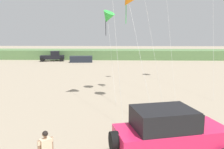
{
  "coord_description": "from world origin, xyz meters",
  "views": [
    {
      "loc": [
        0.75,
        -5.69,
        5.06
      ],
      "look_at": [
        0.38,
        3.94,
        3.49
      ],
      "focal_mm": 38.56,
      "sensor_mm": 36.0,
      "label": 1
    }
  ],
  "objects_px": {
    "distant_sedan": "(81,59)",
    "kite_yellow_diamond": "(128,0)",
    "jeep": "(169,134)",
    "distant_pickup": "(53,56)",
    "kite_green_box": "(108,17)"
  },
  "relations": [
    {
      "from": "distant_sedan",
      "to": "kite_yellow_diamond",
      "type": "xyz_separation_m",
      "value": [
        8.07,
        -27.89,
        6.91
      ]
    },
    {
      "from": "jeep",
      "to": "distant_pickup",
      "type": "height_order",
      "value": "jeep"
    },
    {
      "from": "kite_green_box",
      "to": "kite_yellow_diamond",
      "type": "relative_size",
      "value": 0.87
    },
    {
      "from": "distant_pickup",
      "to": "kite_green_box",
      "type": "xyz_separation_m",
      "value": [
        12.41,
        -26.73,
        5.61
      ]
    },
    {
      "from": "jeep",
      "to": "distant_sedan",
      "type": "height_order",
      "value": "jeep"
    },
    {
      "from": "distant_pickup",
      "to": "kite_yellow_diamond",
      "type": "height_order",
      "value": "kite_yellow_diamond"
    },
    {
      "from": "kite_green_box",
      "to": "kite_yellow_diamond",
      "type": "xyz_separation_m",
      "value": [
        1.64,
        -3.18,
        0.96
      ]
    },
    {
      "from": "distant_sedan",
      "to": "jeep",
      "type": "bearing_deg",
      "value": -80.48
    },
    {
      "from": "distant_sedan",
      "to": "kite_green_box",
      "type": "xyz_separation_m",
      "value": [
        6.43,
        -24.71,
        5.94
      ]
    },
    {
      "from": "distant_pickup",
      "to": "kite_yellow_diamond",
      "type": "distance_m",
      "value": 33.69
    },
    {
      "from": "distant_pickup",
      "to": "kite_yellow_diamond",
      "type": "bearing_deg",
      "value": -64.85
    },
    {
      "from": "kite_green_box",
      "to": "kite_yellow_diamond",
      "type": "height_order",
      "value": "kite_yellow_diamond"
    },
    {
      "from": "distant_sedan",
      "to": "distant_pickup",
      "type": "bearing_deg",
      "value": 156.06
    },
    {
      "from": "distant_pickup",
      "to": "kite_yellow_diamond",
      "type": "relative_size",
      "value": 0.59
    },
    {
      "from": "jeep",
      "to": "distant_pickup",
      "type": "bearing_deg",
      "value": 112.09
    }
  ]
}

